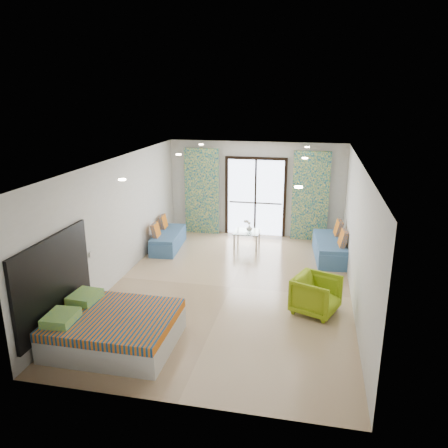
% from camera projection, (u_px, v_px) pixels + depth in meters
% --- Properties ---
extents(floor, '(5.00, 7.50, 0.01)m').
position_uv_depth(floor, '(231.00, 287.00, 9.37)').
color(floor, '#9E805E').
rests_on(floor, ground).
extents(ceiling, '(5.00, 7.50, 0.01)m').
position_uv_depth(ceiling, '(231.00, 162.00, 8.59)').
color(ceiling, silver).
rests_on(ceiling, ground).
extents(wall_back, '(5.00, 0.01, 2.70)m').
position_uv_depth(wall_back, '(256.00, 189.00, 12.49)').
color(wall_back, silver).
rests_on(wall_back, ground).
extents(wall_front, '(5.00, 0.01, 2.70)m').
position_uv_depth(wall_front, '(174.00, 314.00, 5.47)').
color(wall_front, silver).
rests_on(wall_front, ground).
extents(wall_left, '(0.01, 7.50, 2.70)m').
position_uv_depth(wall_left, '(118.00, 220.00, 9.47)').
color(wall_left, silver).
rests_on(wall_left, ground).
extents(wall_right, '(0.01, 7.50, 2.70)m').
position_uv_depth(wall_right, '(357.00, 235.00, 8.49)').
color(wall_right, silver).
rests_on(wall_right, ground).
extents(balcony_door, '(1.76, 0.08, 2.28)m').
position_uv_depth(balcony_door, '(256.00, 192.00, 12.49)').
color(balcony_door, black).
rests_on(balcony_door, floor).
extents(balcony_rail, '(1.52, 0.03, 0.04)m').
position_uv_depth(balcony_rail, '(255.00, 203.00, 12.59)').
color(balcony_rail, '#595451').
rests_on(balcony_rail, balcony_door).
extents(curtain_left, '(1.00, 0.10, 2.50)m').
position_uv_depth(curtain_left, '(202.00, 191.00, 12.66)').
color(curtain_left, silver).
rests_on(curtain_left, floor).
extents(curtain_right, '(1.00, 0.10, 2.50)m').
position_uv_depth(curtain_right, '(310.00, 196.00, 12.05)').
color(curtain_right, silver).
rests_on(curtain_right, floor).
extents(downlight_a, '(0.12, 0.12, 0.02)m').
position_uv_depth(downlight_a, '(122.00, 180.00, 7.00)').
color(downlight_a, '#FFE0B2').
rests_on(downlight_a, ceiling).
extents(downlight_b, '(0.12, 0.12, 0.02)m').
position_uv_depth(downlight_b, '(299.00, 187.00, 6.45)').
color(downlight_b, '#FFE0B2').
rests_on(downlight_b, ceiling).
extents(downlight_c, '(0.12, 0.12, 0.02)m').
position_uv_depth(downlight_c, '(179.00, 154.00, 9.81)').
color(downlight_c, '#FFE0B2').
rests_on(downlight_c, ceiling).
extents(downlight_d, '(0.12, 0.12, 0.02)m').
position_uv_depth(downlight_d, '(305.00, 158.00, 9.26)').
color(downlight_d, '#FFE0B2').
rests_on(downlight_d, ceiling).
extents(downlight_e, '(0.12, 0.12, 0.02)m').
position_uv_depth(downlight_e, '(201.00, 144.00, 11.68)').
color(downlight_e, '#FFE0B2').
rests_on(downlight_e, ceiling).
extents(downlight_f, '(0.12, 0.12, 0.02)m').
position_uv_depth(downlight_f, '(307.00, 147.00, 11.13)').
color(downlight_f, '#FFE0B2').
rests_on(downlight_f, ceiling).
extents(headboard, '(0.06, 2.10, 1.50)m').
position_uv_depth(headboard, '(54.00, 281.00, 7.15)').
color(headboard, black).
rests_on(headboard, floor).
extents(switch_plate, '(0.02, 0.10, 0.10)m').
position_uv_depth(switch_plate, '(91.00, 254.00, 8.32)').
color(switch_plate, silver).
rests_on(switch_plate, wall_left).
extents(bed, '(1.97, 1.61, 0.68)m').
position_uv_depth(bed, '(113.00, 329.00, 7.18)').
color(bed, silver).
rests_on(bed, floor).
extents(daybed_left, '(0.76, 1.67, 0.80)m').
position_uv_depth(daybed_left, '(168.00, 239.00, 11.65)').
color(daybed_left, '#3D6392').
rests_on(daybed_left, floor).
extents(daybed_right, '(0.85, 1.83, 0.88)m').
position_uv_depth(daybed_right, '(330.00, 248.00, 10.93)').
color(daybed_right, '#3D6392').
rests_on(daybed_right, floor).
extents(coffee_table, '(0.68, 0.68, 0.78)m').
position_uv_depth(coffee_table, '(247.00, 233.00, 11.68)').
color(coffee_table, silver).
rests_on(coffee_table, floor).
extents(vase, '(0.20, 0.20, 0.16)m').
position_uv_depth(vase, '(249.00, 228.00, 11.67)').
color(vase, white).
rests_on(vase, coffee_table).
extents(armchair, '(0.96, 0.99, 0.79)m').
position_uv_depth(armchair, '(316.00, 293.00, 8.20)').
color(armchair, '#8DA915').
rests_on(armchair, floor).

